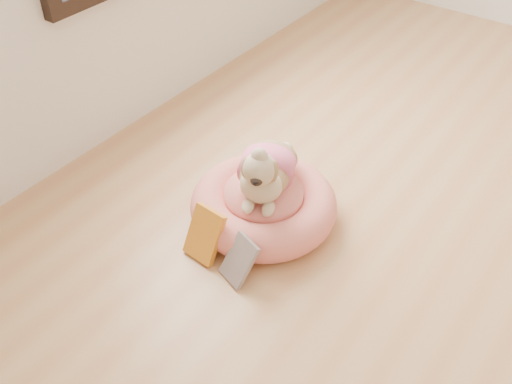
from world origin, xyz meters
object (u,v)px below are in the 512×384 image
Objects in this scene: dog at (265,162)px; book_white at (239,260)px; pet_bed at (264,205)px; book_yellow at (204,234)px.

dog reaches higher than book_white.
dog is 2.14× the size of book_white.
pet_bed is 2.86× the size of book_yellow.
book_white is at bearing -95.48° from dog.
dog is 1.85× the size of book_yellow.
dog is 0.34m from book_yellow.
pet_bed is 0.31m from book_white.
book_yellow is at bearing -127.91° from dog.
dog is at bearing 76.59° from pet_bed.
pet_bed is 0.21m from dog.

